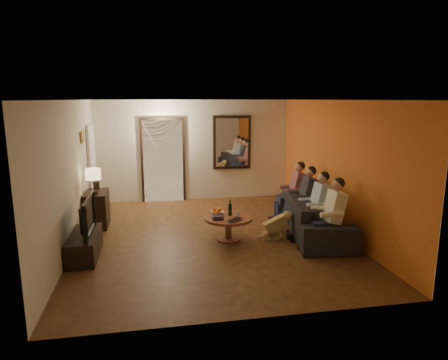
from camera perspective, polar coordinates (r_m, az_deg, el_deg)
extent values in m
cube|color=#3A230F|center=(7.80, -1.79, -8.09)|extent=(5.00, 6.00, 0.01)
cube|color=white|center=(7.35, -1.92, 11.37)|extent=(5.00, 6.00, 0.01)
cube|color=beige|center=(10.41, -4.32, 4.21)|extent=(5.00, 0.02, 2.60)
cube|color=beige|center=(4.60, 3.76, -5.16)|extent=(5.00, 0.02, 2.60)
cube|color=beige|center=(7.52, -21.04, 0.65)|extent=(0.02, 6.00, 2.60)
cube|color=beige|center=(8.21, 15.68, 1.85)|extent=(0.02, 6.00, 2.60)
cube|color=orange|center=(8.21, 15.61, 1.85)|extent=(0.01, 6.00, 2.60)
cube|color=#FFE0A5|center=(10.37, -8.69, 2.69)|extent=(1.00, 0.06, 2.10)
cube|color=black|center=(10.36, -8.69, 2.68)|extent=(1.12, 0.04, 2.22)
cube|color=silver|center=(10.41, -7.29, 1.92)|extent=(0.45, 0.03, 1.70)
cube|color=black|center=(10.50, 1.14, 5.40)|extent=(1.00, 0.05, 1.40)
cube|color=white|center=(10.47, 1.18, 5.38)|extent=(0.86, 0.02, 1.26)
cube|color=white|center=(9.80, -18.30, 1.54)|extent=(0.06, 0.85, 2.04)
cube|color=#B28C33|center=(8.71, -19.58, 5.80)|extent=(0.03, 0.28, 0.24)
cube|color=brown|center=(8.71, -19.48, 5.80)|extent=(0.01, 0.22, 0.18)
cube|color=black|center=(8.75, -17.69, -3.97)|extent=(0.45, 0.82, 0.73)
cube|color=black|center=(7.20, -19.27, -8.78)|extent=(0.45, 1.20, 0.40)
imported|color=black|center=(7.04, -19.54, -4.88)|extent=(1.08, 0.14, 0.62)
imported|color=black|center=(8.07, 12.85, -4.97)|extent=(2.65, 1.38, 0.74)
cylinder|color=brown|center=(7.56, 0.64, -6.95)|extent=(1.15, 1.15, 0.45)
imported|color=white|center=(7.66, -1.00, -4.69)|extent=(0.26, 0.26, 0.06)
cylinder|color=silver|center=(7.56, 1.92, -4.77)|extent=(0.06, 0.06, 0.10)
imported|color=black|center=(7.24, 1.85, -5.80)|extent=(0.38, 0.38, 0.03)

